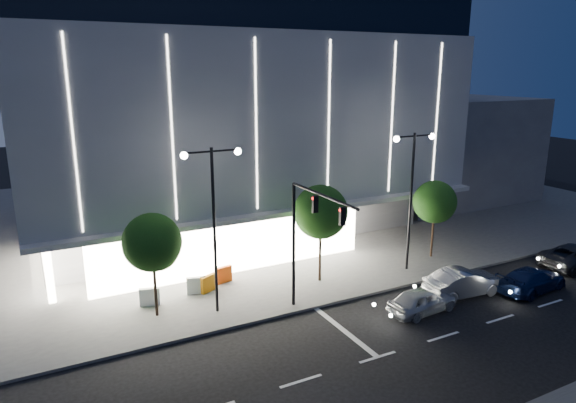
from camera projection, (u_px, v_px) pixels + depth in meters
The scene contains 17 objects.
ground at pixel (323, 352), 23.82m from camera, with size 160.00×160.00×0.00m, color black.
sidewalk_museum at pixel (233, 213), 46.64m from camera, with size 70.00×40.00×0.15m, color #474747.
museum at pixel (214, 113), 41.97m from camera, with size 30.00×25.80×18.00m.
annex_building at pixel (415, 144), 54.79m from camera, with size 16.00×20.00×10.00m, color #4C4C51.
traffic_mast at pixel (307, 227), 25.87m from camera, with size 0.33×5.89×7.07m.
street_lamp_west at pixel (214, 207), 26.13m from camera, with size 3.16×0.36×9.00m.
street_lamp_east at pixel (412, 182), 31.94m from camera, with size 3.16×0.36×9.00m.
tree_left at pixel (153, 245), 26.16m from camera, with size 3.02×3.02×5.72m.
tree_mid at pixel (321, 215), 30.55m from camera, with size 3.25×3.25×6.15m.
tree_right at pixel (435, 204), 34.69m from camera, with size 2.91×2.91×5.51m.
car_lead at pixel (422, 301), 27.55m from camera, with size 1.65×4.11×1.40m, color #A2A5AA.
car_second at pixel (464, 282), 29.67m from camera, with size 1.67×4.80×1.58m, color #9B9EA2.
car_third at pixel (532, 280), 30.26m from camera, with size 1.99×4.89×1.42m, color #14214D.
barrier_a at pixel (209, 283), 29.89m from camera, with size 1.10×0.25×1.00m, color #C9700B.
barrier_b at pixel (150, 297), 28.12m from camera, with size 1.10×0.25×1.00m, color white.
barrier_c at pixel (223, 275), 31.13m from camera, with size 1.10×0.25×1.00m, color #E04B0C.
barrier_d at pixel (196, 285), 29.60m from camera, with size 1.10×0.25×1.00m, color silver.
Camera 1 is at (-11.28, -18.13, 12.78)m, focal length 32.00 mm.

